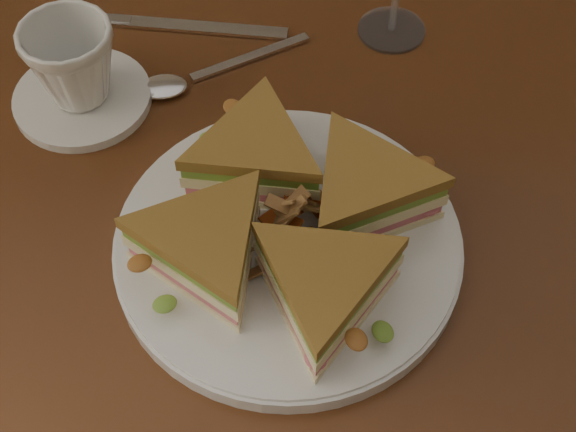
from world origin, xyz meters
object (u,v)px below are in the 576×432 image
(table, at_px, (267,232))
(plate, at_px, (288,245))
(coffee_cup, at_px, (72,64))
(sandwich_wedges, at_px, (288,220))
(spoon, at_px, (185,80))
(knife, at_px, (178,26))
(saucer, at_px, (83,98))

(table, xyz_separation_m, plate, (0.01, -0.09, 0.11))
(table, height_order, coffee_cup, coffee_cup)
(table, height_order, sandwich_wedges, sandwich_wedges)
(spoon, bearing_deg, coffee_cup, 166.80)
(knife, bearing_deg, plate, -60.89)
(spoon, bearing_deg, table, -81.69)
(spoon, bearing_deg, saucer, 166.80)
(spoon, xyz_separation_m, coffee_cup, (-0.10, -0.01, 0.05))
(saucer, height_order, coffee_cup, coffee_cup)
(plate, height_order, saucer, plate)
(plate, bearing_deg, saucer, 131.65)
(table, height_order, knife, knife)
(knife, distance_m, coffee_cup, 0.14)
(sandwich_wedges, distance_m, coffee_cup, 0.26)
(plate, xyz_separation_m, spoon, (-0.08, 0.21, -0.00))
(table, bearing_deg, coffee_cup, 146.80)
(plate, bearing_deg, coffee_cup, 131.65)
(table, xyz_separation_m, spoon, (-0.07, 0.12, 0.10))
(plate, distance_m, coffee_cup, 0.27)
(saucer, bearing_deg, sandwich_wedges, -48.35)
(spoon, distance_m, saucer, 0.10)
(knife, bearing_deg, table, -57.26)
(sandwich_wedges, relative_size, knife, 1.41)
(sandwich_wedges, bearing_deg, knife, 104.98)
(table, bearing_deg, saucer, 146.80)
(sandwich_wedges, relative_size, coffee_cup, 3.46)
(plate, bearing_deg, spoon, 109.86)
(sandwich_wedges, distance_m, saucer, 0.26)
(plate, relative_size, spoon, 1.65)
(plate, relative_size, coffee_cup, 3.35)
(saucer, bearing_deg, knife, 44.23)
(spoon, bearing_deg, knife, 71.31)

